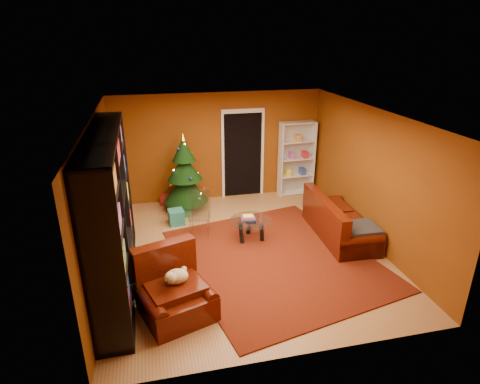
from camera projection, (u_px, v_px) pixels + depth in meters
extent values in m
cube|color=#9E6C3B|center=(245.00, 252.00, 7.68)|extent=(5.00, 5.50, 0.05)
cube|color=silver|center=(245.00, 113.00, 6.69)|extent=(5.00, 5.50, 0.05)
cube|color=brown|center=(218.00, 147.00, 9.69)|extent=(5.00, 0.05, 2.60)
cube|color=brown|center=(98.00, 199.00, 6.66)|extent=(0.05, 5.50, 2.60)
cube|color=brown|center=(372.00, 177.00, 7.70)|extent=(0.05, 5.50, 2.60)
cube|color=#5D1B0B|center=(276.00, 259.00, 7.38)|extent=(3.97, 4.38, 0.02)
cube|color=#237E73|center=(176.00, 217.00, 8.67)|extent=(0.36, 0.36, 0.32)
cube|color=#1F5931|center=(185.00, 210.00, 9.08)|extent=(0.27, 0.27, 0.26)
cube|color=maroon|center=(166.00, 200.00, 9.68)|extent=(0.26, 0.26, 0.23)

